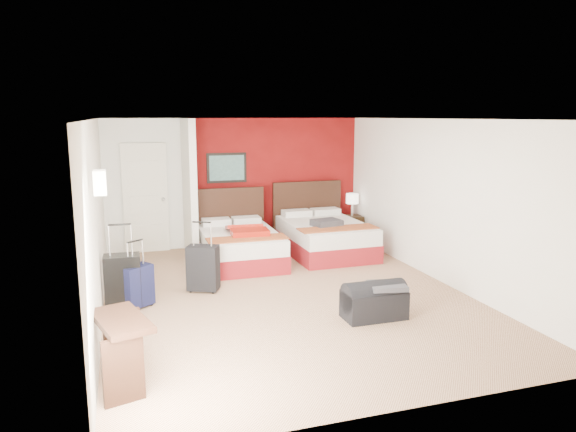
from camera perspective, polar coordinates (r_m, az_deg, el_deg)
name	(u,v)px	position (r m, az deg, el deg)	size (l,w,h in m)	color
ground	(285,295)	(7.81, -0.27, -8.39)	(6.50, 6.50, 0.00)	tan
room_walls	(173,199)	(8.60, -12.10, 1.78)	(5.02, 6.52, 2.50)	white
red_accent_panel	(273,181)	(10.77, -1.58, 3.72)	(3.50, 0.04, 2.50)	maroon
partition_wall	(190,189)	(9.82, -10.44, 2.88)	(0.12, 1.20, 2.50)	silver
entry_door	(146,198)	(10.37, -14.92, 1.84)	(0.82, 0.06, 2.05)	silver
bed_left	(240,248)	(9.39, -5.11, -3.38)	(1.29, 1.85, 0.55)	silver
bed_right	(325,238)	(10.02, 4.00, -2.37)	(1.38, 1.97, 0.59)	white
red_suitcase_open	(247,230)	(9.25, -4.41, -1.49)	(0.62, 0.86, 0.11)	#A41A0E
jacket_bundle	(327,223)	(9.64, 4.13, -0.74)	(0.49, 0.39, 0.12)	#39393E
nightstand	(352,229)	(11.03, 6.79, -1.34)	(0.39, 0.39, 0.54)	black
table_lamp	(352,205)	(10.94, 6.85, 1.20)	(0.25, 0.25, 0.45)	white
suitcase_black	(123,283)	(7.53, -17.15, -6.80)	(0.47, 0.29, 0.70)	black
suitcase_charcoal	(203,270)	(7.98, -9.01, -5.66)	(0.44, 0.27, 0.65)	black
suitcase_navy	(137,288)	(7.52, -15.75, -7.35)	(0.40, 0.24, 0.55)	black
duffel_bag	(374,303)	(6.99, 9.14, -9.13)	(0.79, 0.42, 0.40)	black
jacket_draped	(387,286)	(6.94, 10.50, -7.32)	(0.45, 0.38, 0.06)	#3C3B41
desk	(123,351)	(5.48, -17.18, -13.61)	(0.41, 0.82, 0.68)	black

